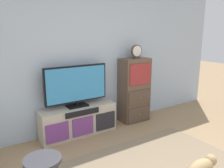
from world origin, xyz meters
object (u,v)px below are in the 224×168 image
at_px(television, 77,85).
at_px(desk_clock, 136,52).
at_px(media_console, 78,121).
at_px(dog, 202,167).
at_px(side_cabinet, 134,90).

relative_size(television, desk_clock, 4.24).
xyz_separation_m(media_console, dog, (0.82, -1.92, -0.14)).
xyz_separation_m(television, desk_clock, (1.25, -0.03, 0.50)).
xyz_separation_m(media_console, desk_clock, (1.25, -0.00, 1.14)).
relative_size(media_console, side_cabinet, 1.05).
bearing_deg(media_console, dog, -66.90).
height_order(media_console, dog, media_console).
height_order(media_console, desk_clock, desk_clock).
distance_m(television, dog, 2.25).
bearing_deg(television, desk_clock, -1.31).
bearing_deg(media_console, side_cabinet, 0.47).
bearing_deg(side_cabinet, media_console, -179.53).
bearing_deg(television, side_cabinet, -0.63).
bearing_deg(desk_clock, television, 178.69).
distance_m(television, side_cabinet, 1.26).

